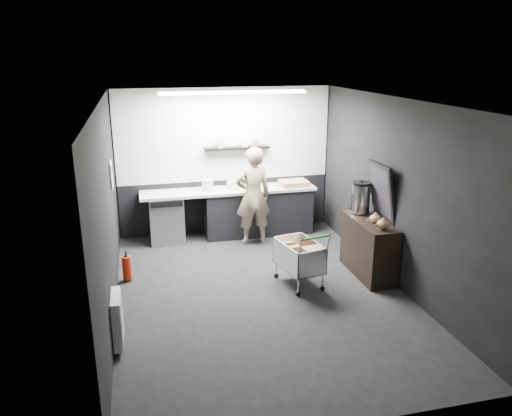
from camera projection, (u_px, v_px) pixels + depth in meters
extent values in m
plane|color=black|center=(261.00, 293.00, 7.13)|extent=(5.50, 5.50, 0.00)
plane|color=silver|center=(262.00, 101.00, 6.32)|extent=(5.50, 5.50, 0.00)
plane|color=black|center=(225.00, 161.00, 9.27)|extent=(5.50, 0.00, 5.50)
plane|color=black|center=(341.00, 295.00, 4.17)|extent=(5.50, 0.00, 5.50)
plane|color=black|center=(107.00, 214.00, 6.28)|extent=(0.00, 5.50, 5.50)
plane|color=black|center=(396.00, 194.00, 7.17)|extent=(0.00, 5.50, 5.50)
cube|color=silver|center=(225.00, 135.00, 9.11)|extent=(3.95, 0.02, 1.70)
cube|color=black|center=(226.00, 205.00, 9.51)|extent=(3.95, 0.02, 1.00)
cube|color=black|center=(237.00, 148.00, 9.12)|extent=(1.20, 0.22, 0.04)
cylinder|color=silver|center=(298.00, 116.00, 9.32)|extent=(0.20, 0.03, 0.20)
cube|color=white|center=(111.00, 175.00, 7.43)|extent=(0.02, 0.30, 0.40)
cube|color=red|center=(111.00, 170.00, 7.41)|extent=(0.02, 0.22, 0.10)
cube|color=silver|center=(117.00, 319.00, 5.75)|extent=(0.10, 0.50, 0.60)
cube|color=white|center=(234.00, 93.00, 8.04)|extent=(2.40, 0.20, 0.04)
cube|color=black|center=(258.00, 212.00, 9.37)|extent=(2.00, 0.56, 0.85)
cube|color=#BABAB5|center=(229.00, 191.00, 9.11)|extent=(3.20, 0.60, 0.05)
cube|color=#9EA0A5|center=(167.00, 219.00, 8.99)|extent=(0.60, 0.58, 0.85)
cube|color=black|center=(167.00, 204.00, 8.60)|extent=(0.56, 0.02, 0.10)
imported|color=#B9AB93|center=(253.00, 196.00, 8.77)|extent=(0.65, 0.44, 1.75)
cube|color=silver|center=(299.00, 267.00, 7.33)|extent=(0.63, 0.83, 0.02)
cube|color=silver|center=(284.00, 257.00, 7.22)|extent=(0.17, 0.74, 0.40)
cube|color=silver|center=(314.00, 254.00, 7.32)|extent=(0.17, 0.74, 0.40)
cube|color=silver|center=(308.00, 265.00, 6.93)|extent=(0.48, 0.12, 0.40)
cube|color=silver|center=(292.00, 246.00, 7.61)|extent=(0.48, 0.12, 0.40)
cylinder|color=silver|center=(293.00, 286.00, 7.01)|extent=(0.02, 0.02, 0.26)
cylinder|color=silver|center=(320.00, 283.00, 7.10)|extent=(0.02, 0.02, 0.26)
cylinder|color=silver|center=(279.00, 267.00, 7.63)|extent=(0.02, 0.02, 0.26)
cylinder|color=silver|center=(304.00, 264.00, 7.72)|extent=(0.02, 0.02, 0.26)
cylinder|color=green|center=(310.00, 238.00, 6.75)|extent=(0.48, 0.13, 0.03)
cube|color=brown|center=(291.00, 254.00, 7.33)|extent=(0.26, 0.30, 0.33)
cube|color=brown|center=(310.00, 259.00, 7.21)|extent=(0.24, 0.28, 0.30)
cylinder|color=black|center=(292.00, 293.00, 7.05)|extent=(0.08, 0.04, 0.07)
cylinder|color=black|center=(279.00, 274.00, 7.67)|extent=(0.08, 0.04, 0.07)
cylinder|color=black|center=(319.00, 290.00, 7.14)|extent=(0.08, 0.04, 0.07)
cylinder|color=black|center=(304.00, 271.00, 7.76)|extent=(0.08, 0.04, 0.07)
cube|color=black|center=(369.00, 248.00, 7.62)|extent=(0.44, 1.16, 0.87)
cylinder|color=silver|center=(361.00, 198.00, 7.78)|extent=(0.29, 0.29, 0.44)
cylinder|color=black|center=(362.00, 183.00, 7.71)|extent=(0.29, 0.29, 0.04)
sphere|color=black|center=(362.00, 181.00, 7.70)|extent=(0.05, 0.05, 0.05)
ellipsoid|color=brown|center=(375.00, 219.00, 7.34)|extent=(0.17, 0.17, 0.14)
ellipsoid|color=brown|center=(383.00, 224.00, 7.11)|extent=(0.17, 0.17, 0.14)
cube|color=black|center=(382.00, 191.00, 7.45)|extent=(0.20, 0.68, 0.87)
cube|color=black|center=(381.00, 191.00, 7.44)|extent=(0.14, 0.58, 0.74)
cylinder|color=red|center=(127.00, 268.00, 7.47)|extent=(0.14, 0.14, 0.36)
cone|color=black|center=(126.00, 255.00, 7.41)|extent=(0.09, 0.09, 0.05)
cylinder|color=black|center=(126.00, 253.00, 7.39)|extent=(0.03, 0.03, 0.05)
cube|color=#A58258|center=(294.00, 183.00, 9.32)|extent=(0.52, 0.40, 0.10)
cylinder|color=beige|center=(208.00, 185.00, 8.99)|extent=(0.20, 0.20, 0.20)
cube|color=silver|center=(233.00, 185.00, 9.05)|extent=(0.21, 0.19, 0.16)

